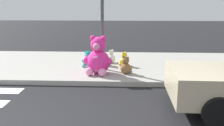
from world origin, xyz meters
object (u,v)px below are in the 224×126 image
at_px(sign_pole, 102,18).
at_px(plush_white, 111,57).
at_px(plush_tan, 98,56).
at_px(plush_brown, 126,67).
at_px(plush_pink_large, 98,59).
at_px(plush_teal, 88,60).
at_px(plush_yellow, 124,60).

xyz_separation_m(sign_pole, plush_white, (0.24, 0.92, -1.50)).
bearing_deg(sign_pole, plush_tan, 109.36).
bearing_deg(sign_pole, plush_white, 75.67).
relative_size(sign_pole, plush_white, 6.43).
relative_size(plush_brown, plush_white, 1.11).
xyz_separation_m(plush_pink_large, plush_white, (0.33, 1.51, -0.28)).
bearing_deg(plush_white, plush_teal, -139.85).
bearing_deg(plush_tan, plush_yellow, -12.74).
height_order(plush_teal, plush_tan, plush_tan).
relative_size(sign_pole, plush_brown, 5.77).
distance_m(plush_brown, plush_white, 1.55).
distance_m(plush_teal, plush_white, 1.02).
relative_size(sign_pole, plush_yellow, 6.37).
xyz_separation_m(plush_yellow, plush_white, (-0.48, 0.44, -0.00)).
distance_m(sign_pole, plush_teal, 1.59).
bearing_deg(plush_brown, plush_teal, 149.46).
distance_m(plush_teal, plush_tan, 0.53).
bearing_deg(plush_tan, sign_pole, -70.64).
bearing_deg(sign_pole, plush_brown, -33.81).
xyz_separation_m(plush_teal, plush_brown, (1.33, -0.79, -0.01)).
distance_m(sign_pole, plush_yellow, 1.73).
distance_m(plush_yellow, plush_tan, 0.99).
bearing_deg(plush_white, plush_pink_large, -102.20).
xyz_separation_m(plush_tan, plush_white, (0.48, 0.22, -0.08)).
height_order(plush_yellow, plush_tan, plush_tan).
distance_m(plush_pink_large, plush_teal, 0.99).
bearing_deg(plush_tan, plush_pink_large, -83.13).
bearing_deg(plush_brown, sign_pole, 146.19).
height_order(plush_brown, plush_tan, plush_tan).
height_order(plush_yellow, plush_white, plush_yellow).
xyz_separation_m(plush_pink_large, plush_teal, (-0.46, 0.85, -0.26)).
relative_size(sign_pole, plush_tan, 4.53).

